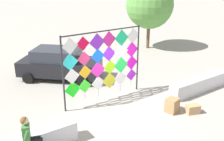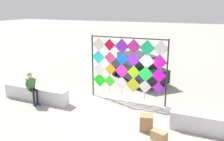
% 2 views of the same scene
% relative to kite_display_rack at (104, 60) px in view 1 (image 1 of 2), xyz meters
% --- Properties ---
extents(ground, '(120.00, 120.00, 0.00)m').
position_rel_kite_display_rack_xyz_m(ground, '(0.02, -1.39, -1.91)').
color(ground, '#9E998E').
extents(plaza_ledge_right, '(3.59, 0.56, 0.70)m').
position_rel_kite_display_rack_xyz_m(plaza_ledge_right, '(4.29, -1.85, -1.56)').
color(plaza_ledge_right, silver).
rests_on(plaza_ledge_right, ground).
extents(kite_display_rack, '(3.93, 0.09, 3.22)m').
position_rel_kite_display_rack_xyz_m(kite_display_rack, '(0.00, 0.00, 0.00)').
color(kite_display_rack, '#232328').
rests_on(kite_display_rack, ground).
extents(seated_vendor, '(0.74, 0.60, 1.55)m').
position_rel_kite_display_rack_xyz_m(seated_vendor, '(-4.07, -2.29, -0.99)').
color(seated_vendor, black).
rests_on(seated_vendor, ground).
extents(parked_car, '(4.43, 4.28, 1.68)m').
position_rel_kite_display_rack_xyz_m(parked_car, '(-0.64, 3.53, -1.06)').
color(parked_car, black).
rests_on(parked_car, ground).
extents(cardboard_box_large, '(0.59, 0.56, 0.60)m').
position_rel_kite_display_rack_xyz_m(cardboard_box_large, '(1.70, -2.55, -1.61)').
color(cardboard_box_large, '#9E754C').
rests_on(cardboard_box_large, ground).
extents(cardboard_box_small, '(0.62, 0.49, 0.37)m').
position_rel_kite_display_rack_xyz_m(cardboard_box_small, '(2.33, -3.12, -1.72)').
color(cardboard_box_small, tan).
rests_on(cardboard_box_small, ground).
extents(tree_far_right, '(3.49, 3.74, 5.00)m').
position_rel_kite_display_rack_xyz_m(tree_far_right, '(7.58, 5.72, 1.40)').
color(tree_far_right, brown).
rests_on(tree_far_right, ground).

